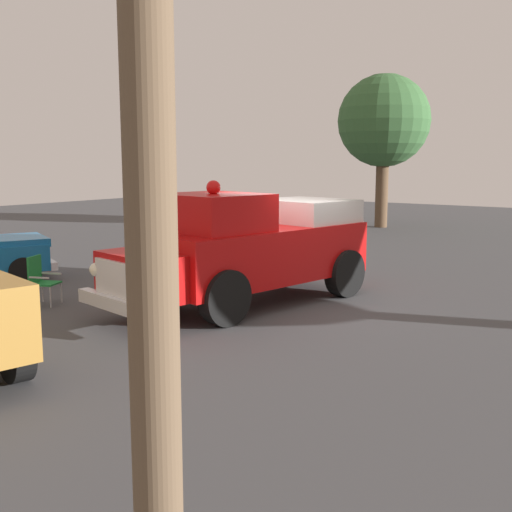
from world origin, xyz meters
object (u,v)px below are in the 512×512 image
Objects in this scene: spectator_standing at (298,235)px; vintage_fire_truck at (248,247)px; lawn_chair_by_car at (40,277)px; spectator_seated at (214,252)px; lawn_chair_near_truck at (213,255)px; oak_tree_left at (384,122)px.

vintage_fire_truck is at bearing -72.85° from spectator_standing.
spectator_standing is at bearing 107.15° from vintage_fire_truck.
lawn_chair_by_car is 4.41m from spectator_seated.
vintage_fire_truck is 3.00m from lawn_chair_near_truck.
vintage_fire_truck is at bearing 37.10° from lawn_chair_by_car.
lawn_chair_by_car is at bearing -105.35° from spectator_seated.
lawn_chair_near_truck is at bearing -83.51° from oak_tree_left.
oak_tree_left is at bearing 96.88° from spectator_seated.
lawn_chair_by_car is at bearing -108.30° from spectator_standing.
lawn_chair_near_truck is at bearing 143.78° from vintage_fire_truck.
lawn_chair_near_truck is 2.58m from spectator_standing.
oak_tree_left is at bearing 103.23° from spectator_standing.
lawn_chair_near_truck is 4.46m from lawn_chair_by_car.
oak_tree_left is at bearing 96.49° from lawn_chair_near_truck.
spectator_seated reaches higher than lawn_chair_near_truck.
lawn_chair_by_car is at bearing -88.42° from oak_tree_left.
lawn_chair_near_truck is 0.15× the size of oak_tree_left.
vintage_fire_truck is 4.34m from lawn_chair_by_car.
vintage_fire_truck is at bearing -36.19° from spectator_seated.
vintage_fire_truck reaches higher than spectator_standing.
lawn_chair_by_car is 0.61× the size of spectator_standing.
oak_tree_left is (-0.50, 18.04, 4.04)m from lawn_chair_by_car.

